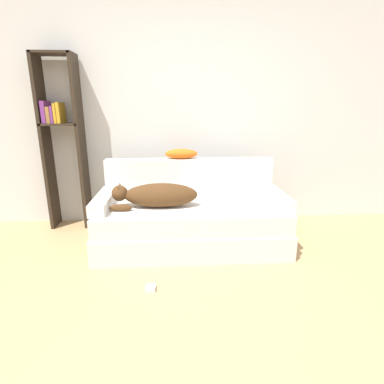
{
  "coord_description": "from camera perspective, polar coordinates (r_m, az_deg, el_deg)",
  "views": [
    {
      "loc": [
        0.07,
        -1.35,
        1.38
      ],
      "look_at": [
        0.23,
        1.4,
        0.59
      ],
      "focal_mm": 28.0,
      "sensor_mm": 36.0,
      "label": 1
    }
  ],
  "objects": [
    {
      "name": "ground_plane",
      "position": [
        1.93,
        -4.96,
        -29.63
      ],
      "size": [
        20.0,
        20.0,
        0.0
      ],
      "primitive_type": "plane",
      "color": "tan"
    },
    {
      "name": "wall_back",
      "position": [
        3.63,
        -4.56,
        15.51
      ],
      "size": [
        6.84,
        0.06,
        2.7
      ],
      "color": "silver",
      "rests_on": "ground_plane"
    },
    {
      "name": "couch",
      "position": [
        3.08,
        -0.1,
        -6.18
      ],
      "size": [
        1.86,
        0.91,
        0.44
      ],
      "color": "silver",
      "rests_on": "ground_plane"
    },
    {
      "name": "couch_backrest",
      "position": [
        3.32,
        -0.48,
        3.03
      ],
      "size": [
        1.82,
        0.15,
        0.39
      ],
      "color": "silver",
      "rests_on": "couch"
    },
    {
      "name": "couch_arm_left",
      "position": [
        3.06,
        -16.35,
        -1.51
      ],
      "size": [
        0.15,
        0.72,
        0.11
      ],
      "color": "silver",
      "rests_on": "couch"
    },
    {
      "name": "couch_arm_right",
      "position": [
        3.15,
        15.67,
        -0.97
      ],
      "size": [
        0.15,
        0.72,
        0.11
      ],
      "color": "silver",
      "rests_on": "couch"
    },
    {
      "name": "dog",
      "position": [
        2.9,
        -6.73,
        -0.62
      ],
      "size": [
        0.83,
        0.27,
        0.24
      ],
      "color": "#513319",
      "rests_on": "couch"
    },
    {
      "name": "laptop",
      "position": [
        2.98,
        6.06,
        -2.33
      ],
      "size": [
        0.38,
        0.26,
        0.02
      ],
      "rotation": [
        0.0,
        0.0,
        -0.11
      ],
      "color": "silver",
      "rests_on": "couch"
    },
    {
      "name": "throw_pillow",
      "position": [
        3.29,
        -2.06,
        7.3
      ],
      "size": [
        0.35,
        0.16,
        0.11
      ],
      "color": "orange",
      "rests_on": "couch_backrest"
    },
    {
      "name": "bookshelf",
      "position": [
        3.68,
        -23.58,
        9.92
      ],
      "size": [
        0.42,
        0.26,
        1.92
      ],
      "color": "#2D2319",
      "rests_on": "ground_plane"
    },
    {
      "name": "power_adapter",
      "position": [
        2.47,
        -7.87,
        -17.68
      ],
      "size": [
        0.07,
        0.07,
        0.03
      ],
      "color": "silver",
      "rests_on": "ground_plane"
    }
  ]
}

